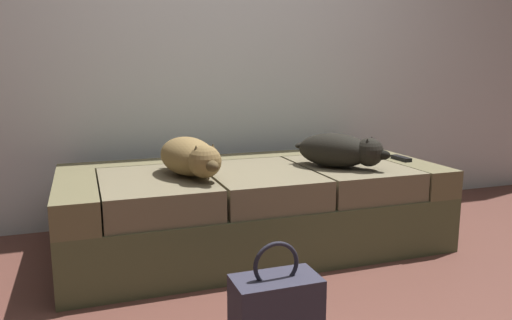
# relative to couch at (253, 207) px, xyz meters

# --- Properties ---
(back_wall) EXTENTS (6.40, 0.10, 2.80)m
(back_wall) POSITION_rel_couch_xyz_m (0.00, 0.70, 1.18)
(back_wall) COLOR silver
(back_wall) RESTS_ON ground
(couch) EXTENTS (2.04, 0.93, 0.45)m
(couch) POSITION_rel_couch_xyz_m (0.00, 0.00, 0.00)
(couch) COLOR #4F5637
(couch) RESTS_ON ground
(dog_tan) EXTENTS (0.32, 0.56, 0.19)m
(dog_tan) POSITION_rel_couch_xyz_m (-0.37, -0.10, 0.33)
(dog_tan) COLOR olive
(dog_tan) RESTS_ON couch
(dog_dark) EXTENTS (0.45, 0.48, 0.19)m
(dog_dark) POSITION_rel_couch_xyz_m (0.45, -0.16, 0.32)
(dog_dark) COLOR black
(dog_dark) RESTS_ON couch
(tv_remote) EXTENTS (0.05, 0.15, 0.02)m
(tv_remote) POSITION_rel_couch_xyz_m (0.90, -0.09, 0.24)
(tv_remote) COLOR black
(tv_remote) RESTS_ON couch
(handbag) EXTENTS (0.32, 0.18, 0.38)m
(handbag) POSITION_rel_couch_xyz_m (-0.24, -0.95, -0.10)
(handbag) COLOR #2F2E3E
(handbag) RESTS_ON ground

